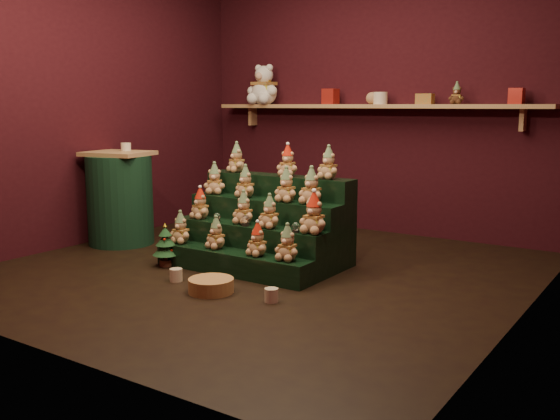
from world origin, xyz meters
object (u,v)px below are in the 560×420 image
Objects in this scene: white_bear at (264,79)px; brown_bear at (457,93)px; wicker_basket at (211,285)px; mini_christmas_tree at (166,245)px; snow_globe_c at (296,227)px; snow_globe_a at (217,217)px; side_table at (120,198)px; riser_tier_front at (232,263)px; mug_left at (176,275)px; mug_right at (271,295)px; snow_globe_b at (246,220)px.

white_bear is 2.77× the size of brown_bear.
brown_bear is (2.19, 0.00, -0.18)m from white_bear.
brown_bear is at bearing 70.88° from wicker_basket.
wicker_basket is at bearing -24.45° from mini_christmas_tree.
brown_bear is at bearing 73.28° from snow_globe_c.
snow_globe_a is 1.29m from side_table.
snow_globe_a is 2.39m from white_bear.
white_bear reaches higher than side_table.
riser_tier_front is 1.59× the size of side_table.
mug_left is (-0.71, -0.56, -0.35)m from snow_globe_c.
snow_globe_c is 2.05m from side_table.
side_table reaches higher than mug_right.
snow_globe_c is 0.25× the size of wicker_basket.
snow_globe_c is at bearing -112.94° from brown_bear.
snow_globe_c reaches higher than mini_christmas_tree.
mug_right is 0.48m from wicker_basket.
snow_globe_a is at bearing 148.59° from mug_right.
riser_tier_front is at bearing 111.52° from wicker_basket.
snow_globe_a is 0.66m from mug_left.
mini_christmas_tree is 2.64m from white_bear.
snow_globe_c reaches higher than mug_right.
snow_globe_b is at bearing 138.41° from mug_right.
mug_left is at bearing -123.78° from brown_bear.
mini_christmas_tree is 0.49m from mug_left.
snow_globe_c is (0.49, 0.16, 0.31)m from riser_tier_front.
mini_christmas_tree is at bearing -32.92° from side_table.
brown_bear reaches higher than wicker_basket.
mini_christmas_tree reaches higher than mug_left.
snow_globe_a is 1.16m from mug_right.
snow_globe_b is at bearing -125.13° from brown_bear.
mug_right is at bearing -0.80° from mug_left.
side_table is at bearing -152.10° from brown_bear.
brown_bear is (0.57, 1.88, 1.02)m from snow_globe_c.
brown_bear reaches higher than mug_right.
white_bear is at bearing 126.14° from mug_right.
snow_globe_b reaches higher than snow_globe_c.
snow_globe_c reaches higher than snow_globe_a.
mug_right is at bearing -51.93° from white_bear.
snow_globe_a reaches higher than mug_left.
snow_globe_c is at bearing 14.24° from mini_christmas_tree.
side_table is at bearing 158.00° from mini_christmas_tree.
wicker_basket is 0.59× the size of white_bear.
snow_globe_b reaches higher than wicker_basket.
snow_globe_b is 0.16× the size of white_bear.
snow_globe_c is 0.84× the size of mug_right.
wicker_basket is 2.99m from brown_bear.
mug_right is at bearing -31.88° from riser_tier_front.
white_bear reaches higher than brown_bear.
mug_right is (0.88, -0.01, -0.00)m from mug_left.
riser_tier_front is at bearing -162.03° from snow_globe_c.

